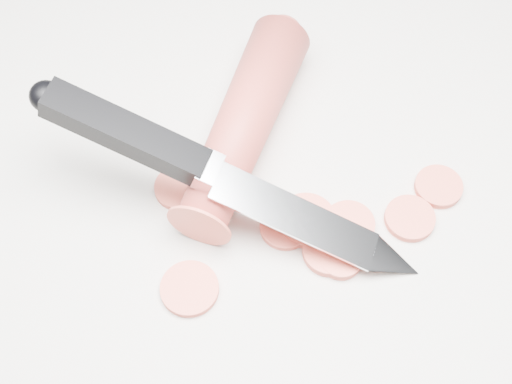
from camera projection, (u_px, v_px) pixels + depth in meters
ground at (259, 181)px, 0.51m from camera, size 2.40×2.40×0.00m
carrot at (244, 124)px, 0.50m from camera, size 0.16×0.14×0.04m
carrot_slice_0 at (190, 289)px, 0.46m from camera, size 0.04×0.04×0.01m
carrot_slice_1 at (349, 225)px, 0.48m from camera, size 0.03×0.03×0.01m
carrot_slice_2 at (306, 220)px, 0.49m from camera, size 0.04×0.04×0.01m
carrot_slice_3 at (285, 227)px, 0.48m from camera, size 0.03×0.03×0.01m
carrot_slice_4 at (439, 187)px, 0.50m from camera, size 0.03×0.03×0.01m
carrot_slice_5 at (180, 188)px, 0.50m from camera, size 0.04×0.04×0.01m
carrot_slice_6 at (341, 259)px, 0.47m from camera, size 0.03×0.03×0.01m
carrot_slice_7 at (329, 251)px, 0.47m from camera, size 0.04×0.04×0.01m
carrot_slice_8 at (410, 218)px, 0.49m from camera, size 0.03×0.03×0.01m
kitchen_knife at (230, 179)px, 0.45m from camera, size 0.19×0.22×0.09m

